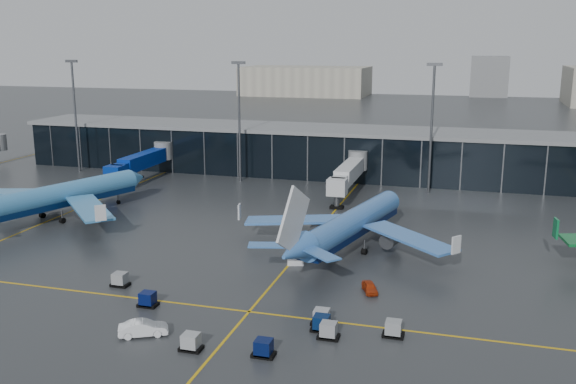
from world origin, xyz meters
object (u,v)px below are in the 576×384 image
(airliner_arkefly, at_px, (60,182))
(baggage_carts, at_px, (257,320))
(airliner_klm_near, at_px, (353,208))
(service_van_white, at_px, (143,328))
(mobile_airstair, at_px, (295,257))
(service_van_red, at_px, (370,287))

(airliner_arkefly, distance_m, baggage_carts, 56.08)
(airliner_klm_near, xyz_separation_m, service_van_white, (-15.28, -34.43, -5.19))
(baggage_carts, bearing_deg, airliner_klm_near, 80.63)
(airliner_klm_near, bearing_deg, mobile_airstair, -113.49)
(airliner_klm_near, height_order, baggage_carts, airliner_klm_near)
(airliner_klm_near, bearing_deg, service_van_red, -58.85)
(mobile_airstair, xyz_separation_m, service_van_white, (-8.93, -26.07, 0.05))
(service_van_white, bearing_deg, baggage_carts, -91.25)
(service_van_red, height_order, service_van_white, service_van_white)
(service_van_red, bearing_deg, service_van_white, -160.35)
(baggage_carts, bearing_deg, service_van_red, 52.48)
(service_van_red, bearing_deg, mobile_airstair, 123.35)
(airliner_arkefly, distance_m, service_van_white, 51.49)
(airliner_klm_near, bearing_deg, baggage_carts, -85.68)
(baggage_carts, xyz_separation_m, service_van_red, (9.94, 12.95, -0.14))
(airliner_arkefly, distance_m, mobile_airstair, 46.03)
(mobile_airstair, bearing_deg, service_van_red, -51.54)
(baggage_carts, relative_size, mobile_airstair, 9.80)
(service_van_red, distance_m, service_van_white, 27.30)
(service_van_red, relative_size, service_van_white, 0.72)
(airliner_arkefly, height_order, service_van_red, airliner_arkefly)
(baggage_carts, distance_m, service_van_red, 16.33)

